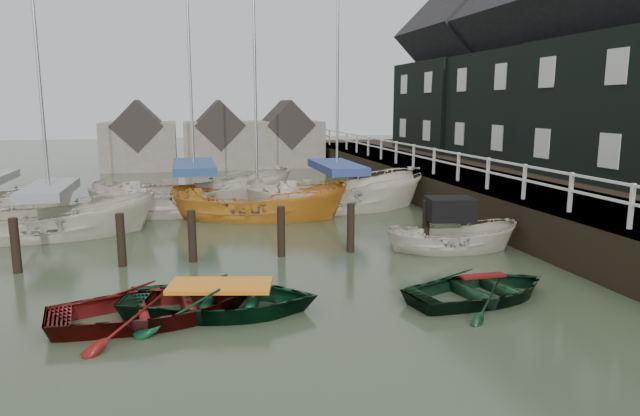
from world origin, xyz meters
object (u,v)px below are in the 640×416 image
object	(u,v)px
sailboat_d	(337,208)
rowboat_green	(221,312)
rowboat_dkgreen	(482,299)
sailboat_a	(53,234)
rowboat_red	(156,320)
motorboat	(451,247)
sailboat_b	(196,210)
sailboat_c	(258,217)

from	to	relation	value
sailboat_d	rowboat_green	bearing A→B (deg)	151.27
rowboat_dkgreen	sailboat_a	size ratio (longest dim) A/B	0.31
rowboat_red	motorboat	world-z (taller)	motorboat
rowboat_red	sailboat_d	size ratio (longest dim) A/B	0.30
rowboat_dkgreen	sailboat_b	bearing A→B (deg)	14.84
sailboat_c	sailboat_d	distance (m)	3.44
rowboat_green	rowboat_red	bearing A→B (deg)	108.13
rowboat_red	motorboat	distance (m)	8.80
rowboat_green	sailboat_a	size ratio (longest dim) A/B	0.35
sailboat_a	sailboat_d	xyz separation A→B (m)	(10.08, 2.39, -0.00)
rowboat_green	sailboat_d	distance (m)	11.79
sailboat_c	sailboat_b	bearing A→B (deg)	69.68
sailboat_c	rowboat_green	bearing A→B (deg)	-173.41
rowboat_dkgreen	sailboat_d	world-z (taller)	sailboat_d
rowboat_red	rowboat_dkgreen	bearing A→B (deg)	-102.58
sailboat_a	sailboat_d	distance (m)	10.36
sailboat_c	rowboat_red	bearing A→B (deg)	179.74
rowboat_dkgreen	motorboat	size ratio (longest dim) A/B	0.89
rowboat_dkgreen	sailboat_a	world-z (taller)	sailboat_a
rowboat_red	sailboat_c	bearing A→B (deg)	-27.76
sailboat_a	sailboat_c	distance (m)	6.93
rowboat_red	rowboat_dkgreen	distance (m)	6.84
rowboat_green	sailboat_c	bearing A→B (deg)	1.21
motorboat	sailboat_a	bearing A→B (deg)	77.70
sailboat_b	rowboat_green	bearing A→B (deg)	176.05
rowboat_red	rowboat_dkgreen	xyz separation A→B (m)	(6.83, -0.41, 0.00)
rowboat_dkgreen	motorboat	distance (m)	4.14
motorboat	sailboat_a	world-z (taller)	sailboat_a
sailboat_b	sailboat_d	size ratio (longest dim) A/B	0.86
motorboat	sailboat_a	size ratio (longest dim) A/B	0.35
rowboat_green	sailboat_a	distance (m)	9.44
motorboat	sailboat_c	distance (m)	7.81
rowboat_green	sailboat_d	size ratio (longest dim) A/B	0.30
rowboat_red	rowboat_green	xyz separation A→B (m)	(1.27, 0.12, 0.00)
sailboat_a	rowboat_green	bearing A→B (deg)	-154.96
rowboat_green	sailboat_b	bearing A→B (deg)	14.10
rowboat_dkgreen	motorboat	world-z (taller)	motorboat
motorboat	sailboat_b	xyz separation A→B (m)	(-7.01, 7.94, -0.06)
sailboat_a	rowboat_red	bearing A→B (deg)	-162.36
sailboat_d	sailboat_c	bearing A→B (deg)	103.87
rowboat_red	sailboat_d	bearing A→B (deg)	-40.85
rowboat_dkgreen	sailboat_b	world-z (taller)	sailboat_b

